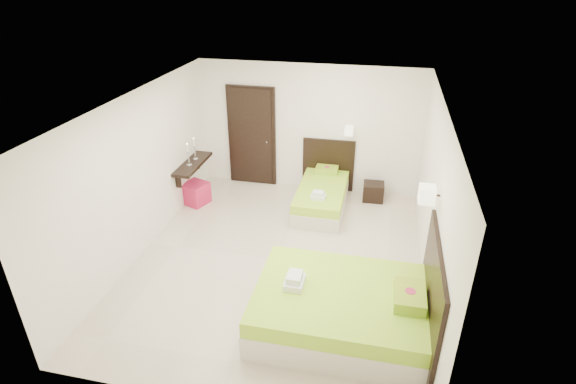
% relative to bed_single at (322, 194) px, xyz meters
% --- Properties ---
extents(floor, '(5.50, 5.50, 0.00)m').
position_rel_bed_single_xyz_m(floor, '(-0.43, -1.94, -0.27)').
color(floor, beige).
rests_on(floor, ground).
extents(bed_single, '(1.07, 1.78, 1.47)m').
position_rel_bed_single_xyz_m(bed_single, '(0.00, 0.00, 0.00)').
color(bed_single, beige).
rests_on(bed_single, ground).
extents(bed_double, '(2.22, 1.89, 1.83)m').
position_rel_bed_single_xyz_m(bed_double, '(0.78, -3.20, 0.05)').
color(bed_double, beige).
rests_on(bed_double, ground).
extents(nightstand, '(0.42, 0.38, 0.36)m').
position_rel_bed_single_xyz_m(nightstand, '(0.97, 0.48, -0.09)').
color(nightstand, black).
rests_on(nightstand, ground).
extents(ottoman, '(0.56, 0.56, 0.43)m').
position_rel_bed_single_xyz_m(ottoman, '(-2.48, -0.40, -0.05)').
color(ottoman, '#AC163E').
rests_on(ottoman, ground).
extents(door, '(1.02, 0.15, 2.14)m').
position_rel_bed_single_xyz_m(door, '(-1.63, 0.76, 0.78)').
color(door, black).
rests_on(door, ground).
extents(console_shelf, '(0.35, 1.20, 0.78)m').
position_rel_bed_single_xyz_m(console_shelf, '(-2.51, -0.34, 0.55)').
color(console_shelf, black).
rests_on(console_shelf, ground).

